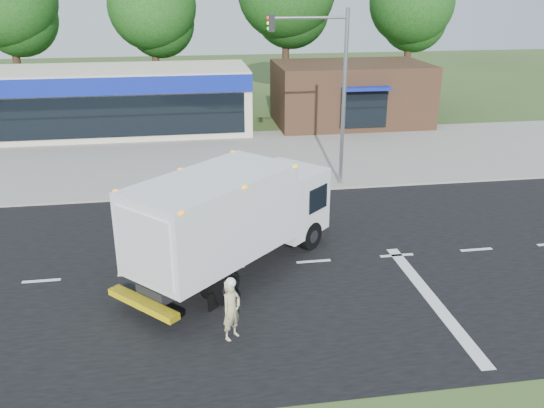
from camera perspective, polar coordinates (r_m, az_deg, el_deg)
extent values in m
plane|color=#385123|center=(20.01, 4.14, -5.72)|extent=(120.00, 120.00, 0.00)
cube|color=black|center=(20.01, 4.14, -5.71)|extent=(60.00, 14.00, 0.02)
cube|color=gray|center=(27.41, 0.36, 2.08)|extent=(60.00, 2.40, 0.12)
cube|color=gray|center=(32.89, -1.26, 5.28)|extent=(60.00, 9.00, 0.02)
cube|color=silver|center=(20.15, -21.88, -7.08)|extent=(1.20, 0.15, 0.01)
cube|color=silver|center=(19.65, -13.30, -6.77)|extent=(1.20, 0.15, 0.01)
cube|color=silver|center=(19.60, -4.49, -6.29)|extent=(1.20, 0.15, 0.01)
cube|color=silver|center=(20.00, 4.15, -5.68)|extent=(1.20, 0.15, 0.01)
cube|color=silver|center=(20.84, 12.25, -4.99)|extent=(1.20, 0.15, 0.01)
cube|color=silver|center=(22.05, 19.58, -4.27)|extent=(1.20, 0.15, 0.01)
cube|color=silver|center=(18.41, 15.52, -9.02)|extent=(0.40, 7.00, 0.01)
cube|color=black|center=(18.43, -5.74, -5.62)|extent=(4.69, 4.53, 0.38)
cube|color=white|center=(20.77, 1.44, 0.45)|extent=(3.19, 3.19, 2.28)
cube|color=black|center=(21.49, 3.07, 1.77)|extent=(1.54, 1.61, 0.98)
cube|color=white|center=(17.80, -5.92, -1.24)|extent=(5.74, 5.63, 2.55)
cube|color=silver|center=(16.13, -12.60, -4.35)|extent=(1.54, 1.62, 2.07)
cube|color=yellow|center=(16.78, -12.66, -9.60)|extent=(2.07, 2.15, 0.20)
cube|color=orange|center=(17.36, -6.08, 2.57)|extent=(5.61, 5.52, 0.09)
cylinder|color=black|center=(21.83, -0.69, -1.77)|extent=(0.98, 0.95, 1.04)
cylinder|color=black|center=(20.72, 3.80, -3.13)|extent=(0.98, 0.95, 1.04)
cylinder|color=black|center=(18.77, -9.75, -6.13)|extent=(0.98, 0.95, 1.04)
cylinder|color=black|center=(17.40, -4.79, -8.22)|extent=(0.98, 0.95, 1.04)
imported|color=tan|center=(15.63, -4.03, -10.45)|extent=(0.74, 0.73, 1.72)
sphere|color=white|center=(15.21, -4.11, -7.79)|extent=(0.28, 0.28, 0.28)
cube|color=beige|center=(38.32, -16.21, 9.80)|extent=(18.00, 6.00, 4.00)
cube|color=#0F2095|center=(35.10, -17.00, 11.07)|extent=(18.00, 0.30, 1.00)
cube|color=black|center=(35.43, -16.69, 8.21)|extent=(17.00, 0.12, 2.40)
cube|color=#382316|center=(39.62, 7.78, 10.79)|extent=(10.00, 6.00, 4.00)
cube|color=#0F2095|center=(36.55, 9.22, 11.28)|extent=(3.00, 1.20, 0.20)
cube|color=black|center=(36.86, 9.07, 9.15)|extent=(3.00, 0.12, 2.20)
cylinder|color=gray|center=(26.45, 7.12, 10.06)|extent=(0.18, 0.18, 8.00)
cylinder|color=gray|center=(25.58, 3.65, 17.94)|extent=(3.40, 0.12, 0.12)
cube|color=black|center=(25.30, -0.07, 17.49)|extent=(0.25, 0.25, 0.70)
cylinder|color=#332114|center=(47.18, -23.99, 12.93)|extent=(0.56, 0.56, 7.35)
sphere|color=#134214|center=(47.30, -23.76, 16.47)|extent=(5.46, 5.46, 5.46)
cylinder|color=#332114|center=(45.74, -11.44, 13.77)|extent=(0.56, 0.56, 6.86)
sphere|color=#134214|center=(45.42, -11.82, 18.67)|extent=(6.47, 6.47, 6.47)
sphere|color=#134214|center=(45.97, -11.02, 17.16)|extent=(5.10, 5.10, 5.10)
cylinder|color=#332114|center=(46.37, 1.36, 14.88)|extent=(0.56, 0.56, 7.84)
sphere|color=#134214|center=(46.71, 1.92, 18.64)|extent=(5.82, 5.82, 5.82)
cylinder|color=#332114|center=(49.17, 13.28, 14.21)|extent=(0.56, 0.56, 7.00)
sphere|color=#134214|center=(48.88, 13.69, 18.86)|extent=(6.60, 6.60, 6.60)
sphere|color=#134214|center=(49.59, 13.89, 17.36)|extent=(5.20, 5.20, 5.20)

